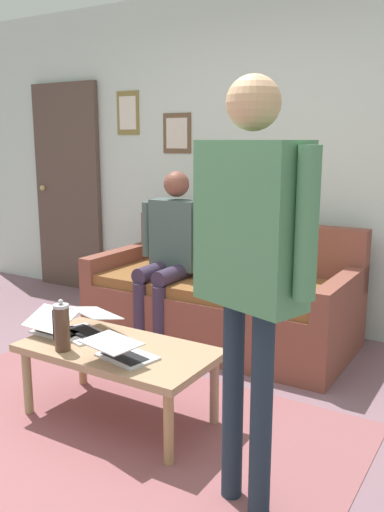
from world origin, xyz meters
name	(u,v)px	position (x,y,z in m)	size (l,w,h in m)	color
ground_plane	(110,440)	(0.00, 0.00, 0.00)	(7.68, 7.68, 0.00)	#7D5B67
area_rug	(108,425)	(0.10, -0.11, 0.00)	(2.59, 1.57, 0.01)	#8F5256
back_wall	(282,159)	(0.00, -2.20, 1.35)	(7.04, 0.11, 2.70)	silver
interior_door	(68,188)	(2.26, -2.11, 1.02)	(0.82, 0.09, 2.05)	brown
couch	(223,301)	(0.20, -1.59, 0.30)	(1.95, 0.95, 0.88)	brown
coffee_table	(118,355)	(0.10, -0.21, 0.37)	(1.06, 0.56, 0.42)	tan
laptop_left	(87,326)	(0.38, -0.27, 0.46)	(0.38, 0.38, 0.14)	silver
laptop_center	(122,352)	(-0.03, -0.08, 0.46)	(0.35, 0.35, 0.12)	silver
laptop_right	(56,327)	(0.53, -0.18, 0.46)	(0.29, 0.27, 0.14)	silver
french_press	(62,327)	(0.32, -0.02, 0.54)	(0.10, 0.08, 0.28)	#4C3323
person_standing	(250,246)	(-0.81, 0.09, 1.11)	(0.59, 0.32, 1.73)	#212E3D
person_seated	(171,247)	(0.52, -1.36, 0.73)	(0.55, 0.51, 1.28)	#362A41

